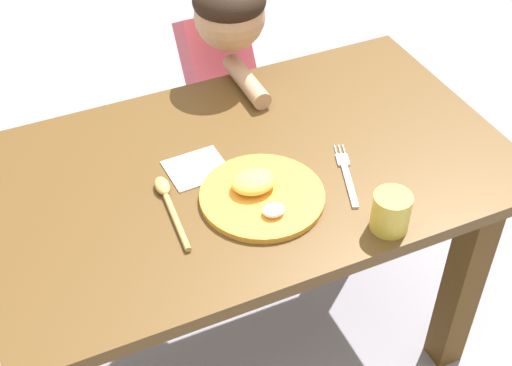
{
  "coord_description": "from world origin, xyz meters",
  "views": [
    {
      "loc": [
        -0.51,
        -1.17,
        1.79
      ],
      "look_at": [
        -0.02,
        -0.09,
        0.73
      ],
      "focal_mm": 50.22,
      "sensor_mm": 36.0,
      "label": 1
    }
  ],
  "objects_px": {
    "plate": "(260,194)",
    "spoon": "(168,201)",
    "drinking_cup": "(391,212)",
    "fork": "(347,175)",
    "person": "(221,96)"
  },
  "relations": [
    {
      "from": "spoon",
      "to": "person",
      "type": "distance_m",
      "value": 0.65
    },
    {
      "from": "drinking_cup",
      "to": "fork",
      "type": "bearing_deg",
      "value": 89.66
    },
    {
      "from": "plate",
      "to": "fork",
      "type": "relative_size",
      "value": 1.3
    },
    {
      "from": "fork",
      "to": "drinking_cup",
      "type": "height_order",
      "value": "drinking_cup"
    },
    {
      "from": "plate",
      "to": "spoon",
      "type": "xyz_separation_m",
      "value": [
        -0.19,
        0.06,
        -0.0
      ]
    },
    {
      "from": "spoon",
      "to": "drinking_cup",
      "type": "height_order",
      "value": "drinking_cup"
    },
    {
      "from": "person",
      "to": "plate",
      "type": "bearing_deg",
      "value": 76.44
    },
    {
      "from": "plate",
      "to": "drinking_cup",
      "type": "xyz_separation_m",
      "value": [
        0.21,
        -0.19,
        0.03
      ]
    },
    {
      "from": "drinking_cup",
      "to": "plate",
      "type": "bearing_deg",
      "value": 137.32
    },
    {
      "from": "fork",
      "to": "person",
      "type": "relative_size",
      "value": 0.22
    },
    {
      "from": "fork",
      "to": "spoon",
      "type": "height_order",
      "value": "spoon"
    },
    {
      "from": "plate",
      "to": "fork",
      "type": "xyz_separation_m",
      "value": [
        0.21,
        -0.01,
        -0.01
      ]
    },
    {
      "from": "spoon",
      "to": "person",
      "type": "bearing_deg",
      "value": -28.43
    },
    {
      "from": "spoon",
      "to": "fork",
      "type": "bearing_deg",
      "value": -97.37
    },
    {
      "from": "fork",
      "to": "spoon",
      "type": "bearing_deg",
      "value": 98.27
    }
  ]
}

